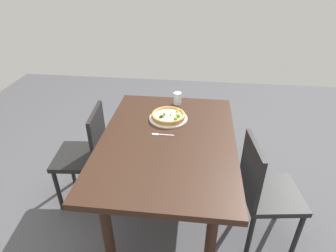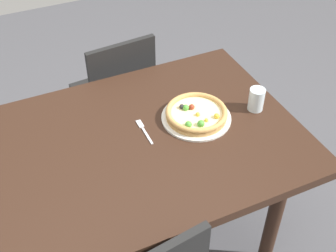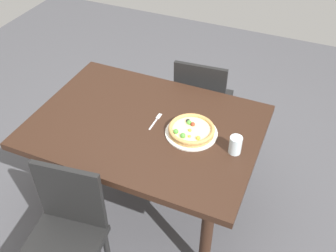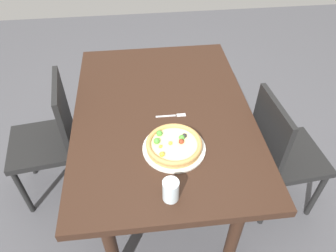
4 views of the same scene
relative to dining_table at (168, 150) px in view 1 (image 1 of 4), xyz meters
The scene contains 8 objects.
ground_plane 0.68m from the dining_table, ahead, with size 6.00×6.00×0.00m, color #4C4C51.
dining_table is the anchor object (origin of this frame).
chair_near 0.74m from the dining_table, 101.99° to the right, with size 0.45×0.45×0.89m.
chair_far 0.74m from the dining_table, 79.23° to the left, with size 0.43×0.43×0.89m.
plate 0.31m from the dining_table, ahead, with size 0.31×0.31×0.01m, color silver.
pizza 0.32m from the dining_table, ahead, with size 0.27×0.27×0.05m.
fork 0.12m from the dining_table, 49.34° to the left, with size 0.02×0.17×0.00m.
drinking_glass 0.59m from the dining_table, ahead, with size 0.07×0.07×0.11m, color silver.
Camera 1 is at (-1.69, -0.19, 1.92)m, focal length 30.23 mm.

